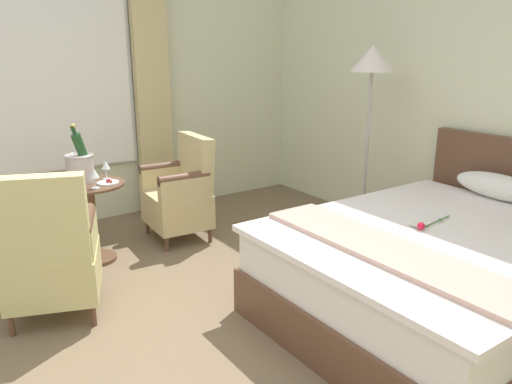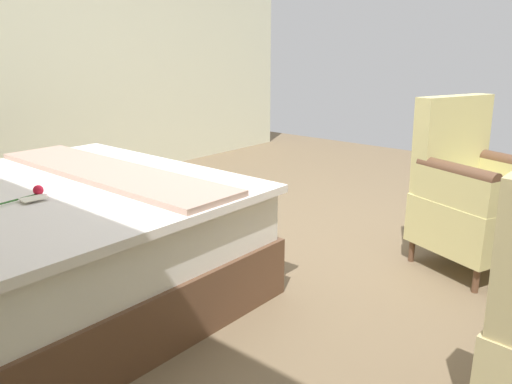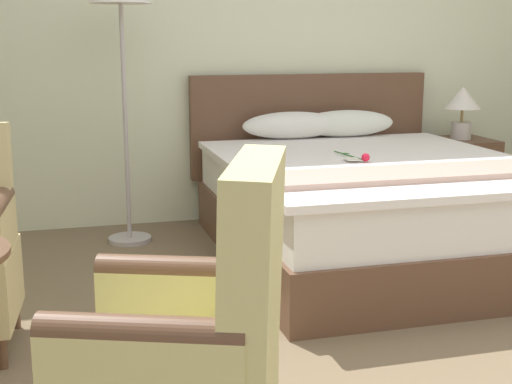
# 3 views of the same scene
# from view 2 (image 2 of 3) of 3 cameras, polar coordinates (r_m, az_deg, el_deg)

# --- Properties ---
(ground_plane) EXTENTS (7.11, 7.11, 0.00)m
(ground_plane) POSITION_cam_2_polar(r_m,az_deg,el_deg) (3.33, 5.91, -6.63)
(ground_plane) COLOR brown
(wall_far_side) EXTENTS (0.12, 5.73, 3.10)m
(wall_far_side) POSITION_cam_2_polar(r_m,az_deg,el_deg) (5.09, -20.66, 18.23)
(wall_far_side) COLOR beige
(wall_far_side) RESTS_ON ground
(armchair_facing_bed) EXTENTS (0.73, 0.73, 1.01)m
(armchair_facing_bed) POSITION_cam_2_polar(r_m,az_deg,el_deg) (3.22, 23.29, -0.43)
(armchair_facing_bed) COLOR brown
(armchair_facing_bed) RESTS_ON ground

